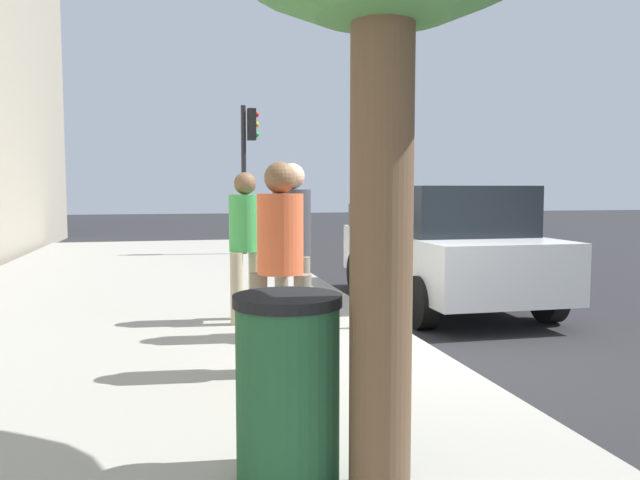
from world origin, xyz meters
TOP-DOWN VIEW (x-y plane):
  - ground_plane at (0.00, 0.00)m, footprint 80.00×80.00m
  - sidewalk_slab at (0.00, 3.00)m, footprint 28.00×6.00m
  - parking_meter at (0.93, 0.50)m, footprint 0.36×0.12m
  - pedestrian_at_meter at (0.68, 1.30)m, footprint 0.52×0.40m
  - pedestrian_bystander at (-0.59, 1.64)m, footprint 0.39×0.50m
  - parking_officer at (1.59, 1.69)m, footprint 0.45×0.40m
  - parked_sedan_near at (2.73, -1.35)m, footprint 4.42×2.01m
  - traffic_signal at (9.56, 0.71)m, footprint 0.24×0.44m
  - trash_bin at (-2.54, 1.93)m, footprint 0.59×0.59m

SIDE VIEW (x-z plane):
  - ground_plane at x=0.00m, z-range 0.00..0.00m
  - sidewalk_slab at x=0.00m, z-range 0.00..0.15m
  - trash_bin at x=-2.54m, z-range 0.15..1.16m
  - parked_sedan_near at x=2.73m, z-range 0.01..1.78m
  - parking_meter at x=0.93m, z-range 0.46..1.87m
  - parking_officer at x=1.59m, z-range 0.31..2.08m
  - pedestrian_bystander at x=-0.59m, z-range 0.32..2.12m
  - pedestrian_at_meter at x=0.68m, z-range 0.33..2.18m
  - traffic_signal at x=9.56m, z-range 0.78..4.38m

